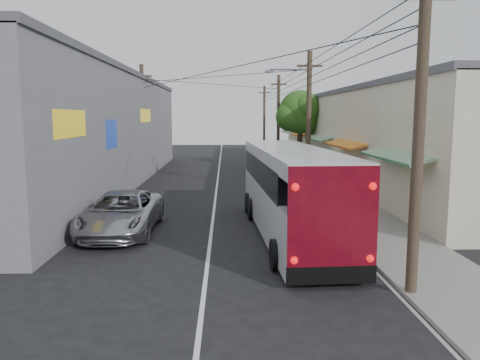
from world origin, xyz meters
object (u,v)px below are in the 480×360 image
(coach_bus, at_px, (290,191))
(parked_car_mid, at_px, (267,164))
(jeepney, at_px, (121,213))
(parked_suv, at_px, (280,177))
(pedestrian_near, at_px, (333,187))
(parked_car_far, at_px, (263,160))
(pedestrian_far, at_px, (338,174))

(coach_bus, distance_m, parked_car_mid, 18.86)
(jeepney, distance_m, parked_suv, 12.22)
(pedestrian_near, bearing_deg, parked_suv, -81.84)
(jeepney, relative_size, pedestrian_near, 2.98)
(jeepney, height_order, pedestrian_near, pedestrian_near)
(jeepney, height_order, parked_car_far, jeepney)
(parked_car_mid, bearing_deg, parked_car_far, 97.37)
(parked_suv, xyz_separation_m, pedestrian_near, (1.97, -5.28, 0.20))
(jeepney, relative_size, parked_car_far, 1.34)
(parked_car_mid, height_order, pedestrian_near, pedestrian_near)
(pedestrian_far, bearing_deg, jeepney, 52.16)
(pedestrian_near, bearing_deg, pedestrian_far, -118.11)
(coach_bus, height_order, jeepney, coach_bus)
(jeepney, distance_m, pedestrian_near, 10.29)
(parked_car_mid, bearing_deg, parked_suv, -82.63)
(parked_suv, bearing_deg, parked_car_far, 82.37)
(coach_bus, height_order, pedestrian_far, coach_bus)
(coach_bus, distance_m, parked_car_far, 22.88)
(parked_car_far, bearing_deg, coach_bus, -93.22)
(parked_suv, height_order, parked_car_far, parked_suv)
(coach_bus, height_order, parked_suv, coach_bus)
(parked_suv, distance_m, parked_car_mid, 8.47)
(jeepney, distance_m, parked_car_far, 23.48)
(parked_car_far, xyz_separation_m, pedestrian_near, (1.97, -17.78, 0.38))
(jeepney, height_order, pedestrian_far, pedestrian_far)
(parked_car_far, bearing_deg, parked_suv, -91.20)
(parked_suv, relative_size, pedestrian_far, 3.54)
(pedestrian_near, bearing_deg, coach_bus, 49.01)
(parked_car_far, xyz_separation_m, pedestrian_far, (3.63, -11.90, 0.27))
(jeepney, xyz_separation_m, parked_car_mid, (7.25, 18.31, -0.04))
(coach_bus, xyz_separation_m, parked_car_far, (0.80, 22.85, -1.01))
(parked_suv, xyz_separation_m, pedestrian_far, (3.63, 0.60, 0.10))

